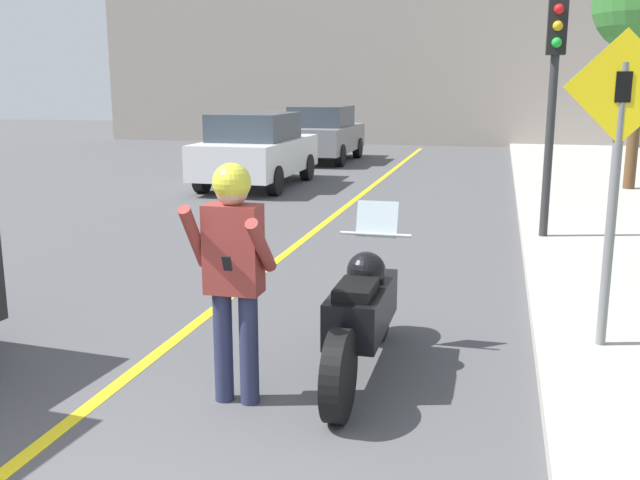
{
  "coord_description": "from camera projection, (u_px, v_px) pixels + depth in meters",
  "views": [
    {
      "loc": [
        2.21,
        -2.53,
        2.3
      ],
      "look_at": [
        0.81,
        3.04,
        1.05
      ],
      "focal_mm": 40.0,
      "sensor_mm": 36.0,
      "label": 1
    }
  ],
  "objects": [
    {
      "name": "road_center_line",
      "position": [
        270.0,
        266.0,
        9.24
      ],
      "size": [
        0.12,
        36.0,
        0.01
      ],
      "color": "yellow",
      "rests_on": "ground"
    },
    {
      "name": "building_backdrop",
      "position": [
        446.0,
        19.0,
        27.04
      ],
      "size": [
        28.0,
        1.2,
        9.49
      ],
      "color": "gray",
      "rests_on": "ground"
    },
    {
      "name": "motorcycle",
      "position": [
        362.0,
        312.0,
        5.72
      ],
      "size": [
        0.62,
        2.36,
        1.31
      ],
      "color": "black",
      "rests_on": "ground"
    },
    {
      "name": "person_biker",
      "position": [
        233.0,
        258.0,
        5.06
      ],
      "size": [
        0.59,
        0.48,
        1.78
      ],
      "color": "#282D4C",
      "rests_on": "ground"
    },
    {
      "name": "crossing_sign",
      "position": [
        617.0,
        161.0,
        5.75
      ],
      "size": [
        0.91,
        0.08,
        2.6
      ],
      "color": "slate",
      "rests_on": "sidewalk_curb"
    },
    {
      "name": "traffic_light",
      "position": [
        554.0,
        73.0,
        9.94
      ],
      "size": [
        0.26,
        0.3,
        3.33
      ],
      "color": "#2D2D30",
      "rests_on": "sidewalk_curb"
    },
    {
      "name": "parked_car_white",
      "position": [
        257.0,
        149.0,
        16.33
      ],
      "size": [
        1.88,
        4.2,
        1.68
      ],
      "color": "black",
      "rests_on": "ground"
    },
    {
      "name": "parked_car_grey",
      "position": [
        323.0,
        133.0,
        21.7
      ],
      "size": [
        1.88,
        4.2,
        1.68
      ],
      "color": "black",
      "rests_on": "ground"
    }
  ]
}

